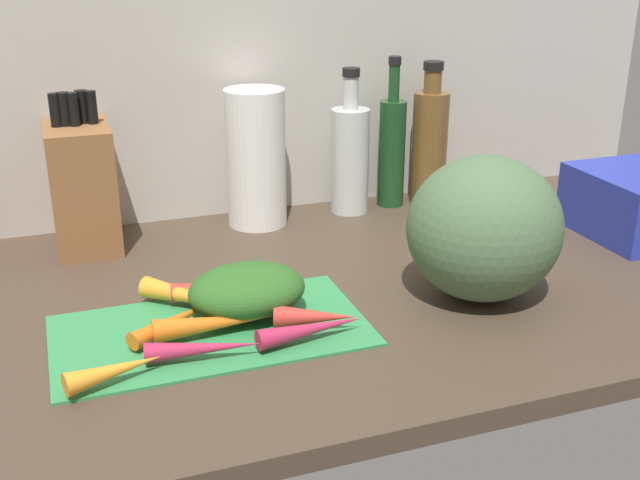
% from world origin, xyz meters
% --- Properties ---
extents(ground_plane, '(1.70, 0.80, 0.03)m').
position_xyz_m(ground_plane, '(0.00, 0.00, -0.01)').
color(ground_plane, '#47382B').
extents(wall_back, '(1.70, 0.03, 0.60)m').
position_xyz_m(wall_back, '(0.00, 0.39, 0.30)').
color(wall_back, '#BCB7AD').
rests_on(wall_back, ground_plane).
extents(cutting_board, '(0.43, 0.24, 0.01)m').
position_xyz_m(cutting_board, '(-0.21, -0.10, 0.00)').
color(cutting_board, '#338C4C').
rests_on(cutting_board, ground_plane).
extents(carrot_0, '(0.15, 0.05, 0.03)m').
position_xyz_m(carrot_0, '(-0.24, -0.18, 0.02)').
color(carrot_0, '#B2264C').
rests_on(carrot_0, cutting_board).
extents(carrot_1, '(0.13, 0.09, 0.03)m').
position_xyz_m(carrot_1, '(-0.14, -0.10, 0.02)').
color(carrot_1, red).
rests_on(carrot_1, cutting_board).
extents(carrot_2, '(0.12, 0.07, 0.03)m').
position_xyz_m(carrot_2, '(-0.08, -0.16, 0.02)').
color(carrot_2, red).
rests_on(carrot_2, cutting_board).
extents(carrot_3, '(0.14, 0.11, 0.03)m').
position_xyz_m(carrot_3, '(-0.26, -0.09, 0.02)').
color(carrot_3, orange).
rests_on(carrot_3, cutting_board).
extents(carrot_4, '(0.12, 0.06, 0.03)m').
position_xyz_m(carrot_4, '(-0.35, -0.20, 0.02)').
color(carrot_4, orange).
rests_on(carrot_4, cutting_board).
extents(carrot_5, '(0.18, 0.04, 0.03)m').
position_xyz_m(carrot_5, '(-0.21, -0.13, 0.02)').
color(carrot_5, orange).
rests_on(carrot_5, cutting_board).
extents(carrot_6, '(0.11, 0.06, 0.02)m').
position_xyz_m(carrot_6, '(-0.11, -0.06, 0.02)').
color(carrot_6, orange).
rests_on(carrot_6, cutting_board).
extents(carrot_7, '(0.18, 0.06, 0.03)m').
position_xyz_m(carrot_7, '(-0.17, -0.02, 0.02)').
color(carrot_7, red).
rests_on(carrot_7, cutting_board).
extents(carrot_8, '(0.15, 0.15, 0.03)m').
position_xyz_m(carrot_8, '(-0.22, -0.04, 0.02)').
color(carrot_8, orange).
rests_on(carrot_8, cutting_board).
extents(carrot_9, '(0.15, 0.04, 0.03)m').
position_xyz_m(carrot_9, '(-0.09, -0.18, 0.02)').
color(carrot_9, '#B2264C').
rests_on(carrot_9, cutting_board).
extents(carrot_greens_pile, '(0.17, 0.13, 0.07)m').
position_xyz_m(carrot_greens_pile, '(-0.15, -0.08, 0.04)').
color(carrot_greens_pile, '#2D6023').
rests_on(carrot_greens_pile, cutting_board).
extents(winter_squash, '(0.23, 0.22, 0.22)m').
position_xyz_m(winter_squash, '(0.20, -0.12, 0.11)').
color(winter_squash, '#4C6B47').
rests_on(winter_squash, ground_plane).
extents(knife_block, '(0.11, 0.16, 0.27)m').
position_xyz_m(knife_block, '(-0.35, 0.29, 0.11)').
color(knife_block, brown).
rests_on(knife_block, ground_plane).
extents(paper_towel_roll, '(0.11, 0.11, 0.25)m').
position_xyz_m(paper_towel_roll, '(-0.04, 0.30, 0.13)').
color(paper_towel_roll, white).
rests_on(paper_towel_roll, ground_plane).
extents(bottle_0, '(0.07, 0.07, 0.28)m').
position_xyz_m(bottle_0, '(0.15, 0.30, 0.11)').
color(bottle_0, silver).
rests_on(bottle_0, ground_plane).
extents(bottle_1, '(0.05, 0.05, 0.30)m').
position_xyz_m(bottle_1, '(0.25, 0.31, 0.12)').
color(bottle_1, '#19421E').
rests_on(bottle_1, ground_plane).
extents(bottle_2, '(0.07, 0.07, 0.28)m').
position_xyz_m(bottle_2, '(0.33, 0.31, 0.12)').
color(bottle_2, brown).
rests_on(bottle_2, ground_plane).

